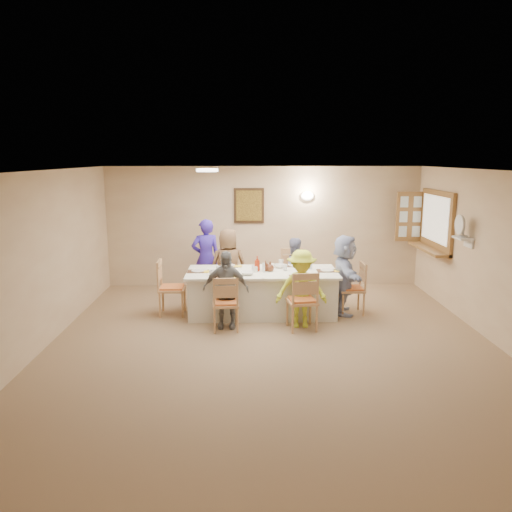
{
  "coord_description": "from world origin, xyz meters",
  "views": [
    {
      "loc": [
        -0.38,
        -6.81,
        2.68
      ],
      "look_at": [
        -0.2,
        1.4,
        1.05
      ],
      "focal_mm": 35.0,
      "sensor_mm": 36.0,
      "label": 1
    }
  ],
  "objects_px": {
    "chair_left_end": "(172,287)",
    "diner_front_left": "(226,289)",
    "chair_front_right": "(302,300)",
    "condiment_ketchup": "(257,264)",
    "chair_front_left": "(226,302)",
    "diner_right_end": "(344,275)",
    "diner_back_left": "(228,266)",
    "desk_fan": "(462,229)",
    "chair_back_left": "(229,278)",
    "dining_table": "(262,293)",
    "serving_hatch": "(437,221)",
    "chair_right_end": "(351,288)",
    "chair_back_right": "(292,275)",
    "diner_back_right": "(293,270)",
    "caregiver": "(206,258)",
    "diner_front_right": "(301,289)"
  },
  "relations": [
    {
      "from": "dining_table",
      "to": "diner_right_end",
      "type": "relative_size",
      "value": 1.85
    },
    {
      "from": "chair_back_right",
      "to": "condiment_ketchup",
      "type": "bearing_deg",
      "value": -130.17
    },
    {
      "from": "serving_hatch",
      "to": "desk_fan",
      "type": "xyz_separation_m",
      "value": [
        -0.11,
        -1.35,
        0.05
      ]
    },
    {
      "from": "desk_fan",
      "to": "diner_front_left",
      "type": "xyz_separation_m",
      "value": [
        -3.79,
        -0.21,
        -0.93
      ]
    },
    {
      "from": "diner_front_left",
      "to": "condiment_ketchup",
      "type": "xyz_separation_m",
      "value": [
        0.52,
        0.7,
        0.27
      ]
    },
    {
      "from": "dining_table",
      "to": "chair_front_left",
      "type": "distance_m",
      "value": 1.0
    },
    {
      "from": "serving_hatch",
      "to": "chair_right_end",
      "type": "bearing_deg",
      "value": -153.28
    },
    {
      "from": "chair_front_left",
      "to": "chair_front_right",
      "type": "relative_size",
      "value": 0.92
    },
    {
      "from": "chair_front_left",
      "to": "desk_fan",
      "type": "bearing_deg",
      "value": -178.67
    },
    {
      "from": "serving_hatch",
      "to": "chair_back_left",
      "type": "xyz_separation_m",
      "value": [
        -3.9,
        -0.08,
        -1.05
      ]
    },
    {
      "from": "diner_back_left",
      "to": "chair_back_left",
      "type": "bearing_deg",
      "value": -99.79
    },
    {
      "from": "chair_front_left",
      "to": "chair_front_right",
      "type": "distance_m",
      "value": 1.2
    },
    {
      "from": "chair_back_left",
      "to": "condiment_ketchup",
      "type": "xyz_separation_m",
      "value": [
        0.52,
        -0.78,
        0.44
      ]
    },
    {
      "from": "chair_left_end",
      "to": "diner_front_left",
      "type": "relative_size",
      "value": 0.78
    },
    {
      "from": "chair_left_end",
      "to": "diner_right_end",
      "type": "xyz_separation_m",
      "value": [
        2.97,
        0.0,
        0.21
      ]
    },
    {
      "from": "chair_back_left",
      "to": "caregiver",
      "type": "distance_m",
      "value": 0.65
    },
    {
      "from": "chair_front_right",
      "to": "condiment_ketchup",
      "type": "bearing_deg",
      "value": -57.84
    },
    {
      "from": "diner_back_right",
      "to": "condiment_ketchup",
      "type": "height_order",
      "value": "diner_back_right"
    },
    {
      "from": "chair_front_right",
      "to": "diner_back_right",
      "type": "xyz_separation_m",
      "value": [
        0.0,
        1.48,
        0.13
      ]
    },
    {
      "from": "chair_right_end",
      "to": "caregiver",
      "type": "xyz_separation_m",
      "value": [
        -2.6,
        1.15,
        0.31
      ]
    },
    {
      "from": "serving_hatch",
      "to": "chair_front_left",
      "type": "relative_size",
      "value": 1.68
    },
    {
      "from": "dining_table",
      "to": "chair_front_left",
      "type": "relative_size",
      "value": 2.88
    },
    {
      "from": "diner_front_left",
      "to": "chair_back_left",
      "type": "bearing_deg",
      "value": 93.77
    },
    {
      "from": "diner_right_end",
      "to": "condiment_ketchup",
      "type": "height_order",
      "value": "diner_right_end"
    },
    {
      "from": "chair_back_left",
      "to": "diner_back_left",
      "type": "xyz_separation_m",
      "value": [
        0.0,
        -0.12,
        0.25
      ]
    },
    {
      "from": "diner_right_end",
      "to": "diner_back_left",
      "type": "bearing_deg",
      "value": 74.4
    },
    {
      "from": "diner_right_end",
      "to": "chair_front_right",
      "type": "bearing_deg",
      "value": 137.3
    },
    {
      "from": "chair_back_left",
      "to": "chair_left_end",
      "type": "relative_size",
      "value": 0.93
    },
    {
      "from": "chair_right_end",
      "to": "diner_back_left",
      "type": "bearing_deg",
      "value": -109.25
    },
    {
      "from": "diner_front_right",
      "to": "chair_front_right",
      "type": "bearing_deg",
      "value": -88.16
    },
    {
      "from": "chair_front_right",
      "to": "chair_back_right",
      "type": "bearing_deg",
      "value": -97.74
    },
    {
      "from": "diner_front_right",
      "to": "diner_right_end",
      "type": "bearing_deg",
      "value": 41.5
    },
    {
      "from": "serving_hatch",
      "to": "diner_front_right",
      "type": "bearing_deg",
      "value": -149.97
    },
    {
      "from": "desk_fan",
      "to": "chair_back_left",
      "type": "distance_m",
      "value": 4.15
    },
    {
      "from": "chair_front_left",
      "to": "chair_front_right",
      "type": "bearing_deg",
      "value": 176.32
    },
    {
      "from": "chair_back_right",
      "to": "chair_front_right",
      "type": "height_order",
      "value": "chair_back_right"
    },
    {
      "from": "serving_hatch",
      "to": "condiment_ketchup",
      "type": "bearing_deg",
      "value": -165.7
    },
    {
      "from": "desk_fan",
      "to": "chair_front_right",
      "type": "bearing_deg",
      "value": -172.7
    },
    {
      "from": "diner_front_left",
      "to": "diner_right_end",
      "type": "xyz_separation_m",
      "value": [
        2.02,
        0.68,
        0.07
      ]
    },
    {
      "from": "chair_left_end",
      "to": "diner_back_right",
      "type": "bearing_deg",
      "value": -73.7
    },
    {
      "from": "serving_hatch",
      "to": "caregiver",
      "type": "bearing_deg",
      "value": 176.48
    },
    {
      "from": "dining_table",
      "to": "chair_right_end",
      "type": "xyz_separation_m",
      "value": [
        1.55,
        0.0,
        0.07
      ]
    },
    {
      "from": "diner_right_end",
      "to": "serving_hatch",
      "type": "bearing_deg",
      "value": -61.89
    },
    {
      "from": "chair_left_end",
      "to": "chair_right_end",
      "type": "bearing_deg",
      "value": -91.25
    },
    {
      "from": "chair_front_left",
      "to": "chair_left_end",
      "type": "distance_m",
      "value": 1.24
    },
    {
      "from": "chair_back_left",
      "to": "chair_left_end",
      "type": "bearing_deg",
      "value": -150.31
    },
    {
      "from": "chair_front_right",
      "to": "condiment_ketchup",
      "type": "distance_m",
      "value": 1.14
    },
    {
      "from": "serving_hatch",
      "to": "chair_back_left",
      "type": "distance_m",
      "value": 4.04
    },
    {
      "from": "chair_right_end",
      "to": "diner_front_left",
      "type": "bearing_deg",
      "value": -74.14
    },
    {
      "from": "desk_fan",
      "to": "diner_front_right",
      "type": "bearing_deg",
      "value": -175.32
    }
  ]
}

